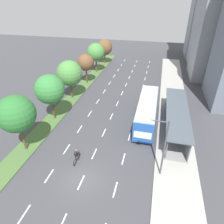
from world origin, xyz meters
The scene contains 18 objects.
ground_plane centered at (0.00, 0.00, 0.00)m, with size 140.00×140.00×0.00m, color #424247.
median_strip centered at (-8.30, 20.00, 0.06)m, with size 2.60×52.00×0.12m, color #4C7038.
sidewalk_right centered at (9.25, 20.00, 0.07)m, with size 4.50×52.00×0.15m, color #ADAAA3.
lane_divider_left centered at (-3.50, 18.79, 0.00)m, with size 0.14×48.59×0.01m.
lane_divider_center centered at (0.00, 18.79, 0.00)m, with size 0.14×48.59×0.01m.
lane_divider_right centered at (3.50, 18.79, 0.00)m, with size 0.14×48.59×0.01m.
bus_shelter centered at (9.53, 11.40, 1.86)m, with size 2.90×13.90×2.86m.
bus centered at (5.25, 12.24, 2.07)m, with size 2.54×11.29×3.37m.
cyclist centered at (-1.48, 2.26, 0.79)m, with size 0.46×1.82×1.71m.
median_tree_nearest centered at (-8.20, 2.74, 4.98)m, with size 4.17×4.17×6.96m.
median_tree_second centered at (-8.14, 9.83, 4.78)m, with size 4.17×4.17×6.75m.
median_tree_third centered at (-8.38, 16.93, 4.59)m, with size 4.32×4.32×6.64m.
median_tree_fourth centered at (-8.11, 24.03, 4.40)m, with size 3.31×3.31×5.95m.
median_tree_fifth centered at (-8.24, 31.13, 4.67)m, with size 4.05×4.05×6.58m.
median_tree_farthest centered at (-8.15, 38.22, 4.23)m, with size 3.99×3.99×6.11m.
streetlight centered at (7.42, 2.57, 3.89)m, with size 1.91×0.24×6.50m.
building_far_right centered at (18.92, 45.45, 13.02)m, with size 10.94×15.36×26.04m, color #8E939E.
building_tall_right centered at (16.93, 52.70, 13.78)m, with size 7.55×9.02×27.56m, color #8E939E.
Camera 1 is at (6.15, -12.61, 16.16)m, focal length 31.86 mm.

